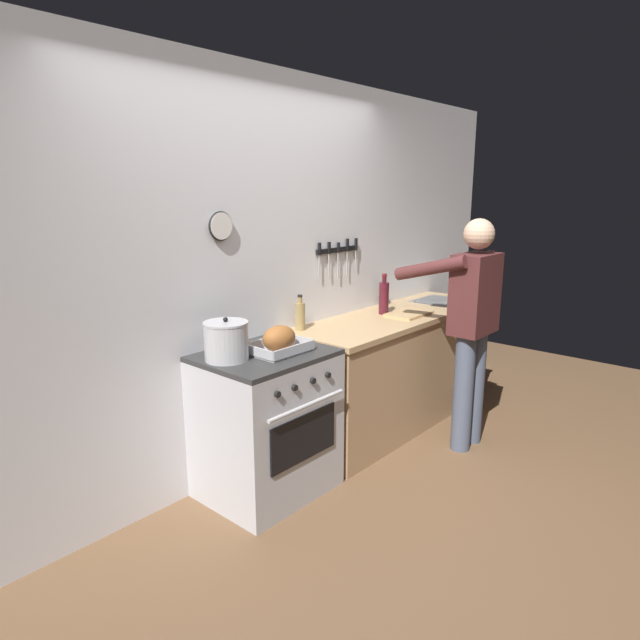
{
  "coord_description": "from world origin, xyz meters",
  "views": [
    {
      "loc": [
        -2.37,
        -1.33,
        1.85
      ],
      "look_at": [
        0.12,
        0.85,
        1.06
      ],
      "focal_mm": 30.89,
      "sensor_mm": 36.0,
      "label": 1
    }
  ],
  "objects": [
    {
      "name": "stove",
      "position": [
        -0.22,
        0.99,
        0.45
      ],
      "size": [
        0.76,
        0.67,
        0.9
      ],
      "color": "#BCBCC1",
      "rests_on": "ground"
    },
    {
      "name": "ground_plane",
      "position": [
        0.0,
        0.0,
        0.0
      ],
      "size": [
        8.0,
        8.0,
        0.0
      ],
      "primitive_type": "plane",
      "color": "brown"
    },
    {
      "name": "bottle_vinegar",
      "position": [
        0.32,
        1.21,
        1.0
      ],
      "size": [
        0.07,
        0.07,
        0.25
      ],
      "color": "#997F4C",
      "rests_on": "counter_block"
    },
    {
      "name": "bottle_wine_red",
      "position": [
        1.12,
        1.06,
        1.03
      ],
      "size": [
        0.08,
        0.08,
        0.32
      ],
      "color": "#47141E",
      "rests_on": "counter_block"
    },
    {
      "name": "wall_back",
      "position": [
        0.0,
        1.35,
        1.3
      ],
      "size": [
        6.0,
        0.13,
        2.6
      ],
      "color": "silver",
      "rests_on": "ground"
    },
    {
      "name": "roasting_pan",
      "position": [
        -0.15,
        0.93,
        0.97
      ],
      "size": [
        0.35,
        0.26,
        0.16
      ],
      "color": "#B7B7BC",
      "rests_on": "stove"
    },
    {
      "name": "stock_pot",
      "position": [
        -0.45,
        1.05,
        1.01
      ],
      "size": [
        0.26,
        0.26,
        0.25
      ],
      "color": "#B7B7BC",
      "rests_on": "stove"
    },
    {
      "name": "person_cook",
      "position": [
        1.18,
        0.36,
        0.95
      ],
      "size": [
        0.51,
        0.63,
        1.66
      ],
      "rotation": [
        0.0,
        0.0,
        1.6
      ],
      "color": "#4C566B",
      "rests_on": "ground"
    },
    {
      "name": "counter_block",
      "position": [
        1.21,
        0.99,
        0.46
      ],
      "size": [
        2.03,
        0.65,
        0.9
      ],
      "color": "tan",
      "rests_on": "ground"
    },
    {
      "name": "bottle_soy_sauce",
      "position": [
        1.37,
        1.24,
        0.99
      ],
      "size": [
        0.06,
        0.06,
        0.22
      ],
      "color": "black",
      "rests_on": "counter_block"
    },
    {
      "name": "cutting_board",
      "position": [
        1.22,
        0.89,
        0.91
      ],
      "size": [
        0.36,
        0.24,
        0.02
      ],
      "primitive_type": "cube",
      "color": "tan",
      "rests_on": "counter_block"
    }
  ]
}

